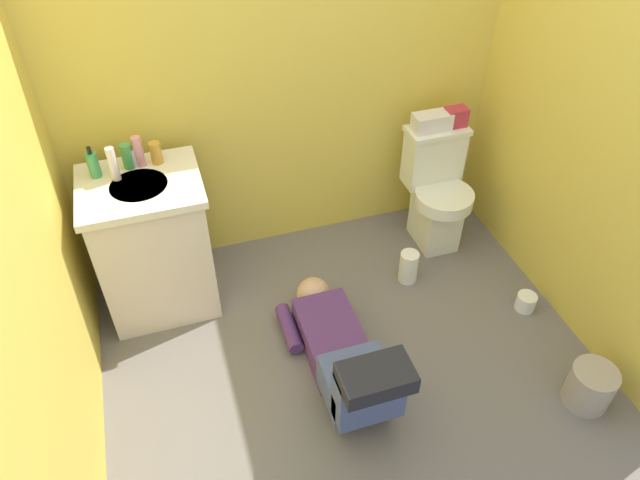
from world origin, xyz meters
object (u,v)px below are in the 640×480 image
Objects in this scene: soap_dispenser at (93,164)px; trash_can at (590,387)px; person_plumber at (343,355)px; tissue_box at (432,122)px; bottle_pink at (138,152)px; toilet_paper_roll at (526,302)px; vanity_cabinet at (154,244)px; bottle_white at (113,164)px; bottle_amber at (156,153)px; paper_towel_roll at (408,267)px; toiletry_bag at (456,117)px; bottle_green at (127,156)px; toilet at (436,191)px; faucet at (134,159)px.

soap_dispenser reaches higher than trash_can.
tissue_box reaches higher than person_plumber.
toilet_paper_roll is (1.90, -0.85, -0.85)m from bottle_pink.
vanity_cabinet is 2.08m from toilet_paper_roll.
bottle_white reaches higher than bottle_pink.
paper_towel_roll is at bearing -18.59° from bottle_amber.
bottle_green is (-1.82, 0.02, 0.08)m from toiletry_bag.
toilet is 5.69× the size of bottle_green.
faucet is 1.42m from person_plumber.
paper_towel_roll is (1.41, -0.43, -0.78)m from bottle_green.
bottle_pink is at bearing 155.95° from toilet_paper_roll.
vanity_cabinet is at bearing -33.54° from bottle_white.
trash_can is (1.87, -1.32, -0.31)m from vanity_cabinet.
toiletry_bag is 0.75× the size of soap_dispenser.
bottle_white reaches higher than bottle_green.
faucet is 1.64m from paper_towel_roll.
soap_dispenser reaches higher than toilet_paper_roll.
trash_can is 1.09× the size of paper_towel_roll.
tissue_box is at bearing -0.75° from bottle_pink.
bottle_green is at bearing 176.30° from toilet.
toilet_paper_roll is at bearing -20.61° from bottle_white.
paper_towel_roll is at bearing -14.31° from soap_dispenser.
vanity_cabinet reaches higher than toilet.
faucet is 0.45× the size of tissue_box.
faucet reaches higher than paper_towel_roll.
tissue_box is 1.24× the size of bottle_white.
faucet reaches higher than toiletry_bag.
toilet_paper_roll is at bearing -19.90° from vanity_cabinet.
vanity_cabinet is at bearing -127.02° from bottle_amber.
bottle_pink is at bearing 78.73° from vanity_cabinet.
faucet is 0.81× the size of toiletry_bag.
trash_can is at bearing -87.02° from toiletry_bag.
vanity_cabinet is 8.20× the size of faucet.
toiletry_bag is at bearing -0.39° from faucet.
toilet_paper_roll is (1.14, 0.13, -0.13)m from person_plumber.
toilet_paper_roll is at bearing -80.70° from toiletry_bag.
toilet is 1.95m from soap_dispenser.
toilet reaches higher than toilet_paper_roll.
tissue_box is 1.77× the size of toiletry_bag.
toilet_paper_roll is at bearing -23.41° from bottle_green.
trash_can is at bearing -38.55° from bottle_pink.
paper_towel_roll is (0.60, 0.54, -0.07)m from person_plumber.
toiletry_bag is at bearing 45.35° from paper_towel_roll.
paper_towel_roll is 0.68m from toilet_paper_roll.
bottle_pink is at bearing 176.15° from toilet.
bottle_pink is at bearing 127.88° from person_plumber.
toilet_paper_roll is at bearing -71.91° from toilet.
trash_can is 1.14m from paper_towel_roll.
paper_towel_roll is at bearing 142.40° from toilet_paper_roll.
bottle_pink is 0.79× the size of paper_towel_roll.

